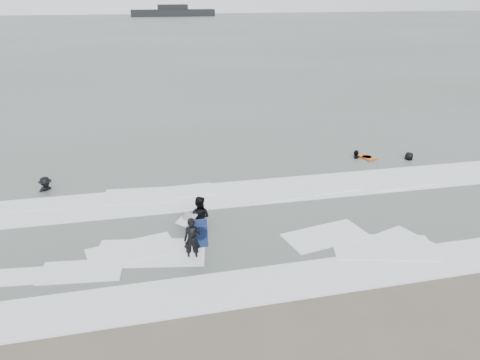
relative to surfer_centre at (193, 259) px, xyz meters
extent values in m
plane|color=brown|center=(2.38, -1.30, 0.00)|extent=(320.00, 320.00, 0.00)
plane|color=#47544C|center=(2.38, 78.70, 0.06)|extent=(320.00, 320.00, 0.00)
imported|color=black|center=(0.00, 0.00, 0.00)|extent=(0.60, 0.46, 1.49)
imported|color=black|center=(0.52, 2.22, 0.00)|extent=(1.05, 0.96, 1.76)
imported|color=black|center=(-5.53, 6.79, 0.00)|extent=(1.14, 1.06, 1.55)
imported|color=black|center=(9.45, 7.89, 0.00)|extent=(0.87, 1.00, 1.62)
imported|color=black|center=(11.96, 7.04, 0.00)|extent=(0.91, 0.77, 1.59)
cube|color=white|center=(2.38, -1.90, 0.03)|extent=(30.03, 2.32, 0.07)
cube|color=white|center=(2.38, 4.70, 0.04)|extent=(30.00, 2.60, 0.09)
cube|color=black|center=(11.46, 142.92, 1.08)|extent=(25.93, 4.63, 2.04)
cube|color=black|center=(11.46, 142.92, 2.84)|extent=(9.26, 2.78, 1.48)
camera|label=1|loc=(-1.31, -13.11, 8.17)|focal=35.00mm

